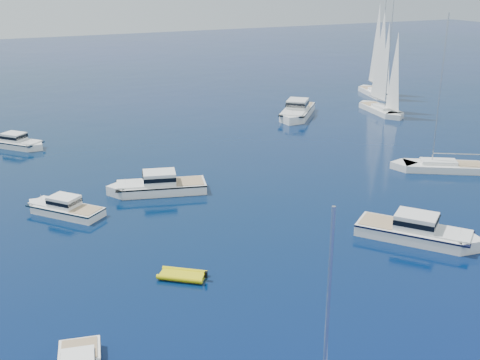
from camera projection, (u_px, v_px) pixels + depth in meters
name	position (u px, v px, depth m)	size (l,w,h in m)	color
ground	(442.00, 356.00, 34.97)	(400.00, 400.00, 0.00)	#08124D
motor_cruiser_right	(417.00, 240.00, 50.23)	(3.46, 11.30, 2.97)	silver
motor_cruiser_centre	(158.00, 192.00, 61.05)	(3.36, 10.96, 2.88)	silver
motor_cruiser_far_l	(64.00, 214.00, 55.62)	(2.68, 8.76, 2.30)	white
motor_cruiser_distant	(297.00, 117.00, 93.16)	(4.01, 13.10, 3.44)	silver
motor_cruiser_horizon	(16.00, 147.00, 76.89)	(2.81, 9.18, 2.41)	white
sailboat_mid_r	(442.00, 170.00, 67.90)	(3.23, 12.44, 18.28)	silver
sailboat_sails_r	(380.00, 112.00, 95.90)	(3.29, 12.67, 18.62)	silver
sailboat_sails_far	(376.00, 95.00, 109.46)	(3.39, 13.04, 19.16)	white
tender_yellow	(182.00, 278.00, 43.91)	(2.03, 3.70, 0.95)	#D3C70C
tender_grey_far	(174.00, 190.00, 61.75)	(2.21, 4.12, 0.95)	black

